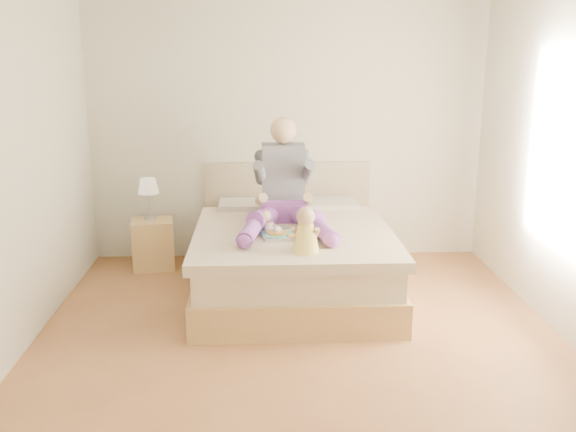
{
  "coord_description": "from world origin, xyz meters",
  "views": [
    {
      "loc": [
        -0.28,
        -4.43,
        2.12
      ],
      "look_at": [
        -0.05,
        0.89,
        0.74
      ],
      "focal_mm": 40.0,
      "sensor_mm": 36.0,
      "label": 1
    }
  ],
  "objects_px": {
    "nightstand": "(153,244)",
    "baby": "(306,233)",
    "tray": "(287,233)",
    "bed": "(292,255)",
    "adult": "(284,193)"
  },
  "relations": [
    {
      "from": "bed",
      "to": "adult",
      "type": "bearing_deg",
      "value": 152.17
    },
    {
      "from": "bed",
      "to": "baby",
      "type": "relative_size",
      "value": 6.14
    },
    {
      "from": "tray",
      "to": "baby",
      "type": "relative_size",
      "value": 1.32
    },
    {
      "from": "bed",
      "to": "baby",
      "type": "bearing_deg",
      "value": -85.56
    },
    {
      "from": "nightstand",
      "to": "adult",
      "type": "height_order",
      "value": "adult"
    },
    {
      "from": "bed",
      "to": "tray",
      "type": "height_order",
      "value": "bed"
    },
    {
      "from": "bed",
      "to": "tray",
      "type": "distance_m",
      "value": 0.5
    },
    {
      "from": "nightstand",
      "to": "tray",
      "type": "bearing_deg",
      "value": -47.22
    },
    {
      "from": "bed",
      "to": "adult",
      "type": "height_order",
      "value": "adult"
    },
    {
      "from": "nightstand",
      "to": "baby",
      "type": "distance_m",
      "value": 2.09
    },
    {
      "from": "adult",
      "to": "bed",
      "type": "bearing_deg",
      "value": -27.97
    },
    {
      "from": "bed",
      "to": "baby",
      "type": "xyz_separation_m",
      "value": [
        0.06,
        -0.8,
        0.44
      ]
    },
    {
      "from": "tray",
      "to": "nightstand",
      "type": "bearing_deg",
      "value": 133.67
    },
    {
      "from": "bed",
      "to": "nightstand",
      "type": "bearing_deg",
      "value": 154.31
    },
    {
      "from": "nightstand",
      "to": "baby",
      "type": "height_order",
      "value": "baby"
    }
  ]
}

